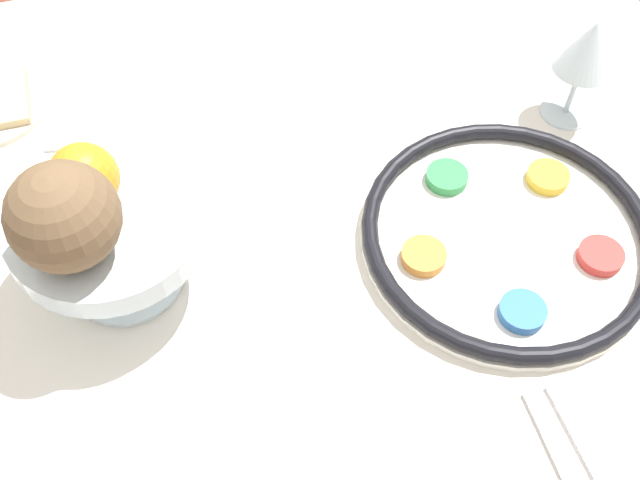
{
  "coord_description": "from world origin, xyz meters",
  "views": [
    {
      "loc": [
        0.05,
        0.57,
        1.44
      ],
      "look_at": [
        -0.11,
        0.09,
        0.74
      ],
      "focal_mm": 42.0,
      "sensor_mm": 36.0,
      "label": 1
    }
  ],
  "objects": [
    {
      "name": "ground_plane",
      "position": [
        0.0,
        0.0,
        0.0
      ],
      "size": [
        8.0,
        8.0,
        0.0
      ],
      "primitive_type": "plane",
      "color": "brown"
    },
    {
      "name": "dining_table",
      "position": [
        0.0,
        0.0,
        0.35
      ],
      "size": [
        1.5,
        1.09,
        0.7
      ],
      "color": "silver",
      "rests_on": "ground_plane"
    },
    {
      "name": "seder_plate",
      "position": [
        -0.33,
        0.13,
        0.72
      ],
      "size": [
        0.35,
        0.35,
        0.03
      ],
      "color": "white",
      "rests_on": "dining_table"
    },
    {
      "name": "wine_glass",
      "position": [
        -0.51,
        -0.04,
        0.81
      ],
      "size": [
        0.08,
        0.08,
        0.15
      ],
      "color": "silver",
      "rests_on": "dining_table"
    },
    {
      "name": "fruit_stand",
      "position": [
        0.12,
        0.04,
        0.8
      ],
      "size": [
        0.22,
        0.22,
        0.12
      ],
      "color": "silver",
      "rests_on": "dining_table"
    },
    {
      "name": "orange_fruit",
      "position": [
        0.12,
        0.02,
        0.86
      ],
      "size": [
        0.07,
        0.07,
        0.07
      ],
      "color": "orange",
      "rests_on": "fruit_stand"
    },
    {
      "name": "coconut",
      "position": [
        0.15,
        0.08,
        0.88
      ],
      "size": [
        0.11,
        0.11,
        0.11
      ],
      "color": "brown",
      "rests_on": "fruit_stand"
    },
    {
      "name": "napkin_roll",
      "position": [
        0.12,
        -0.14,
        0.73
      ],
      "size": [
        0.16,
        0.08,
        0.05
      ],
      "color": "white",
      "rests_on": "dining_table"
    },
    {
      "name": "cup_mid",
      "position": [
        0.21,
        0.27,
        0.74
      ],
      "size": [
        0.08,
        0.08,
        0.07
      ],
      "color": "silver",
      "rests_on": "dining_table"
    },
    {
      "name": "fork_left",
      "position": [
        -0.29,
        0.41,
        0.71
      ],
      "size": [
        0.02,
        0.18,
        0.01
      ],
      "color": "silver",
      "rests_on": "dining_table"
    },
    {
      "name": "fork_right",
      "position": [
        -0.26,
        0.41,
        0.71
      ],
      "size": [
        0.03,
        0.18,
        0.01
      ],
      "color": "silver",
      "rests_on": "dining_table"
    },
    {
      "name": "spoon",
      "position": [
        0.11,
        -0.18,
        0.71
      ],
      "size": [
        0.16,
        0.06,
        0.01
      ],
      "color": "silver",
      "rests_on": "dining_table"
    }
  ]
}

